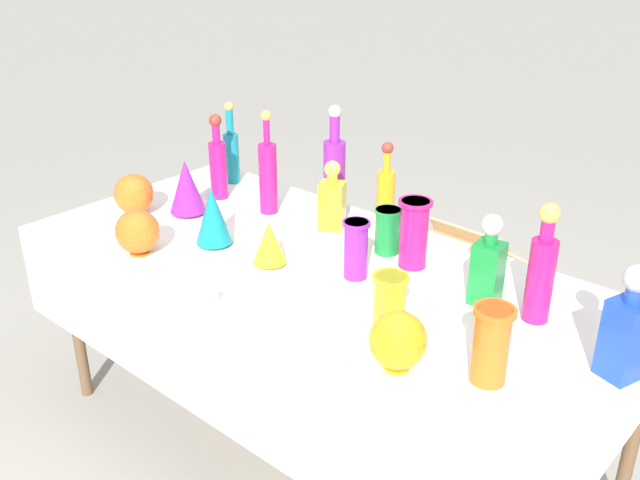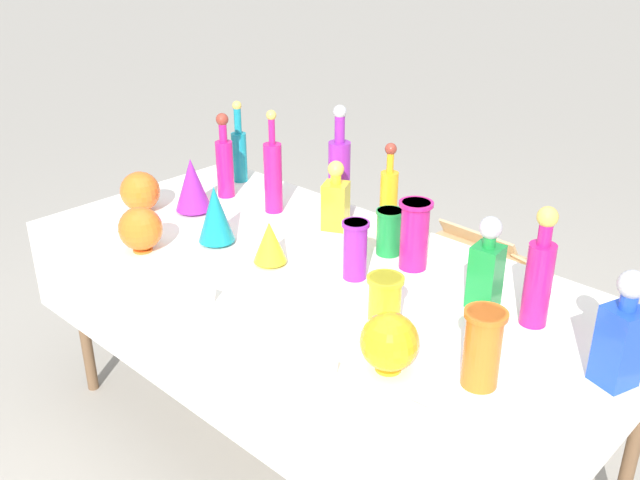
% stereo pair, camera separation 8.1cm
% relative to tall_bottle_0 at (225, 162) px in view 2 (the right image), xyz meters
% --- Properties ---
extents(ground_plane, '(40.00, 40.00, 0.00)m').
position_rel_tall_bottle_0_xyz_m(ground_plane, '(0.72, -0.20, -0.90)').
color(ground_plane, '#A0998C').
extents(display_table, '(2.10, 0.97, 0.76)m').
position_rel_tall_bottle_0_xyz_m(display_table, '(0.72, -0.24, -0.20)').
color(display_table, white).
rests_on(display_table, ground).
extents(tall_bottle_0, '(0.07, 0.07, 0.34)m').
position_rel_tall_bottle_0_xyz_m(tall_bottle_0, '(0.00, 0.00, 0.00)').
color(tall_bottle_0, '#C61972').
rests_on(tall_bottle_0, display_table).
extents(tall_bottle_1, '(0.07, 0.07, 0.40)m').
position_rel_tall_bottle_0_xyz_m(tall_bottle_1, '(0.26, 0.02, 0.01)').
color(tall_bottle_1, '#C61972').
rests_on(tall_bottle_1, display_table).
extents(tall_bottle_2, '(0.06, 0.06, 0.34)m').
position_rel_tall_bottle_0_xyz_m(tall_bottle_2, '(0.71, 0.15, -0.00)').
color(tall_bottle_2, orange).
rests_on(tall_bottle_2, display_table).
extents(tall_bottle_3, '(0.08, 0.08, 0.42)m').
position_rel_tall_bottle_0_xyz_m(tall_bottle_3, '(0.45, 0.19, 0.02)').
color(tall_bottle_3, purple).
rests_on(tall_bottle_3, display_table).
extents(tall_bottle_4, '(0.08, 0.08, 0.36)m').
position_rel_tall_bottle_0_xyz_m(tall_bottle_4, '(1.38, -0.04, 0.01)').
color(tall_bottle_4, '#C61972').
rests_on(tall_bottle_4, display_table).
extents(tall_bottle_5, '(0.06, 0.06, 0.35)m').
position_rel_tall_bottle_0_xyz_m(tall_bottle_5, '(-0.09, 0.16, -0.01)').
color(tall_bottle_5, teal).
rests_on(tall_bottle_5, display_table).
extents(square_decanter_0, '(0.11, 0.11, 0.31)m').
position_rel_tall_bottle_0_xyz_m(square_decanter_0, '(1.66, -0.15, -0.01)').
color(square_decanter_0, blue).
rests_on(square_decanter_0, display_table).
extents(square_decanter_1, '(0.12, 0.12, 0.26)m').
position_rel_tall_bottle_0_xyz_m(square_decanter_1, '(0.54, 0.07, -0.03)').
color(square_decanter_1, yellow).
rests_on(square_decanter_1, display_table).
extents(square_decanter_2, '(0.09, 0.09, 0.28)m').
position_rel_tall_bottle_0_xyz_m(square_decanter_2, '(1.23, -0.05, -0.01)').
color(square_decanter_2, '#198C38').
rests_on(square_decanter_2, display_table).
extents(slender_vase_0, '(0.11, 0.11, 0.23)m').
position_rel_tall_bottle_0_xyz_m(slender_vase_0, '(0.93, 0.01, -0.02)').
color(slender_vase_0, '#C61972').
rests_on(slender_vase_0, display_table).
extents(slender_vase_1, '(0.09, 0.09, 0.16)m').
position_rel_tall_bottle_0_xyz_m(slender_vase_1, '(0.81, 0.04, -0.06)').
color(slender_vase_1, '#198C38').
rests_on(slender_vase_1, display_table).
extents(slender_vase_2, '(0.09, 0.09, 0.19)m').
position_rel_tall_bottle_0_xyz_m(slender_vase_2, '(0.84, -0.17, -0.04)').
color(slender_vase_2, purple).
rests_on(slender_vase_2, display_table).
extents(slender_vase_3, '(0.11, 0.11, 0.20)m').
position_rel_tall_bottle_0_xyz_m(slender_vase_3, '(1.43, -0.39, -0.03)').
color(slender_vase_3, orange).
rests_on(slender_vase_3, display_table).
extents(slender_vase_4, '(0.10, 0.10, 0.17)m').
position_rel_tall_bottle_0_xyz_m(slender_vase_4, '(1.10, -0.36, -0.05)').
color(slender_vase_4, yellow).
rests_on(slender_vase_4, display_table).
extents(fluted_vase_0, '(0.14, 0.14, 0.21)m').
position_rel_tall_bottle_0_xyz_m(fluted_vase_0, '(0.04, -0.19, -0.03)').
color(fluted_vase_0, purple).
rests_on(fluted_vase_0, display_table).
extents(fluted_vase_1, '(0.13, 0.13, 0.21)m').
position_rel_tall_bottle_0_xyz_m(fluted_vase_1, '(0.32, -0.31, -0.03)').
color(fluted_vase_1, teal).
rests_on(fluted_vase_1, display_table).
extents(fluted_vase_2, '(0.11, 0.11, 0.15)m').
position_rel_tall_bottle_0_xyz_m(fluted_vase_2, '(0.58, -0.29, -0.06)').
color(fluted_vase_2, yellow).
rests_on(fluted_vase_2, display_table).
extents(round_bowl_0, '(0.15, 0.15, 0.16)m').
position_rel_tall_bottle_0_xyz_m(round_bowl_0, '(1.23, -0.49, -0.06)').
color(round_bowl_0, orange).
rests_on(round_bowl_0, display_table).
extents(round_bowl_1, '(0.15, 0.15, 0.16)m').
position_rel_tall_bottle_0_xyz_m(round_bowl_1, '(0.19, -0.53, -0.06)').
color(round_bowl_1, orange).
rests_on(round_bowl_1, display_table).
extents(round_bowl_2, '(0.15, 0.15, 0.16)m').
position_rel_tall_bottle_0_xyz_m(round_bowl_2, '(-0.11, -0.33, -0.06)').
color(round_bowl_2, orange).
rests_on(round_bowl_2, display_table).
extents(price_tag_left, '(0.05, 0.02, 0.04)m').
position_rel_tall_bottle_0_xyz_m(price_tag_left, '(1.13, -0.60, -0.12)').
color(price_tag_left, white).
rests_on(price_tag_left, display_table).
extents(price_tag_center, '(0.05, 0.02, 0.05)m').
position_rel_tall_bottle_0_xyz_m(price_tag_center, '(0.62, -0.58, -0.12)').
color(price_tag_center, white).
rests_on(price_tag_center, display_table).
extents(price_tag_right, '(0.05, 0.02, 0.03)m').
position_rel_tall_bottle_0_xyz_m(price_tag_right, '(1.39, -0.59, -0.13)').
color(price_tag_right, white).
rests_on(price_tag_right, display_table).
extents(cardboard_box_behind_left, '(0.46, 0.31, 0.48)m').
position_rel_tall_bottle_0_xyz_m(cardboard_box_behind_left, '(0.61, 0.88, -0.70)').
color(cardboard_box_behind_left, tan).
rests_on(cardboard_box_behind_left, ground).
extents(cardboard_box_behind_right, '(0.55, 0.47, 0.42)m').
position_rel_tall_bottle_0_xyz_m(cardboard_box_behind_right, '(1.00, 0.83, -0.73)').
color(cardboard_box_behind_right, tan).
rests_on(cardboard_box_behind_right, ground).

